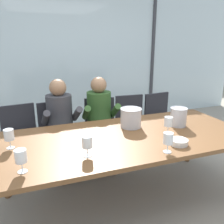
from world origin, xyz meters
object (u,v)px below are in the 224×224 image
at_px(ice_bucket_secondary, 131,117).
at_px(chair_near_window_right, 160,118).
at_px(chair_left_of_center, 57,130).
at_px(ice_bucket_primary, 178,117).
at_px(wine_glass_center_pour, 168,122).
at_px(chair_near_curtain, 21,135).
at_px(chair_right_of_center, 131,121).
at_px(wine_glass_spare_empty, 9,135).
at_px(wine_glass_by_right_taster, 168,139).
at_px(wine_glass_by_left_taster, 87,143).
at_px(chair_center, 101,125).
at_px(tasting_bowl, 179,142).
at_px(person_olive_shirt, 100,116).
at_px(person_charcoal_jacket, 61,121).
at_px(wine_glass_near_bucket, 21,157).
at_px(dining_table, 124,142).

bearing_deg(ice_bucket_secondary, chair_near_window_right, 41.45).
bearing_deg(chair_left_of_center, ice_bucket_primary, -41.79).
bearing_deg(wine_glass_center_pour, chair_left_of_center, 134.00).
relative_size(chair_near_curtain, ice_bucket_primary, 4.20).
bearing_deg(chair_right_of_center, ice_bucket_secondary, -112.50).
xyz_separation_m(ice_bucket_primary, wine_glass_spare_empty, (-1.72, 0.02, 0.02)).
bearing_deg(wine_glass_by_right_taster, wine_glass_by_left_taster, 166.36).
distance_m(chair_center, wine_glass_by_left_taster, 1.36).
bearing_deg(chair_left_of_center, ice_bucket_secondary, -51.68).
height_order(ice_bucket_secondary, tasting_bowl, ice_bucket_secondary).
distance_m(chair_right_of_center, tasting_bowl, 1.34).
relative_size(chair_left_of_center, ice_bucket_primary, 4.20).
relative_size(tasting_bowl, wine_glass_by_right_taster, 0.95).
distance_m(chair_near_window_right, wine_glass_by_right_taster, 1.63).
bearing_deg(wine_glass_by_left_taster, chair_near_window_right, 40.54).
bearing_deg(wine_glass_center_pour, ice_bucket_primary, 33.79).
xyz_separation_m(chair_near_curtain, ice_bucket_primary, (1.68, -0.89, 0.33)).
relative_size(ice_bucket_primary, wine_glass_by_left_taster, 1.18).
bearing_deg(person_olive_shirt, chair_center, 76.57).
bearing_deg(wine_glass_center_pour, chair_center, 111.31).
bearing_deg(chair_near_window_right, chair_near_curtain, 172.68).
distance_m(chair_center, ice_bucket_primary, 1.13).
relative_size(chair_right_of_center, tasting_bowl, 5.25).
distance_m(person_charcoal_jacket, wine_glass_near_bucket, 1.26).
relative_size(chair_right_of_center, wine_glass_by_right_taster, 4.98).
height_order(chair_center, wine_glass_center_pour, wine_glass_center_pour).
bearing_deg(wine_glass_near_bucket, tasting_bowl, 0.32).
relative_size(person_charcoal_jacket, wine_glass_near_bucket, 6.81).
relative_size(dining_table, chair_near_window_right, 2.93).
xyz_separation_m(chair_right_of_center, wine_glass_near_bucket, (-1.46, -1.32, 0.34)).
bearing_deg(person_charcoal_jacket, tasting_bowl, -56.65).
bearing_deg(wine_glass_near_bucket, chair_right_of_center, 42.02).
bearing_deg(wine_glass_spare_empty, chair_center, 38.04).
height_order(chair_near_window_right, ice_bucket_primary, ice_bucket_primary).
relative_size(dining_table, wine_glass_by_right_taster, 14.57).
relative_size(chair_right_of_center, wine_glass_spare_empty, 4.98).
bearing_deg(chair_near_window_right, chair_center, 173.14).
bearing_deg(person_charcoal_jacket, chair_near_curtain, 160.46).
height_order(chair_center, ice_bucket_secondary, ice_bucket_secondary).
bearing_deg(wine_glass_by_right_taster, dining_table, 116.20).
relative_size(chair_center, tasting_bowl, 5.25).
bearing_deg(wine_glass_by_right_taster, ice_bucket_secondary, 93.71).
bearing_deg(ice_bucket_secondary, ice_bucket_primary, -15.98).
bearing_deg(person_olive_shirt, chair_near_curtain, 177.30).
relative_size(ice_bucket_secondary, wine_glass_near_bucket, 1.34).
xyz_separation_m(person_olive_shirt, wine_glass_center_pour, (0.44, -0.90, 0.17)).
height_order(dining_table, ice_bucket_secondary, ice_bucket_secondary).
relative_size(ice_bucket_primary, tasting_bowl, 1.25).
height_order(wine_glass_by_right_taster, wine_glass_spare_empty, same).
xyz_separation_m(person_charcoal_jacket, wine_glass_center_pour, (0.95, -0.90, 0.17)).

